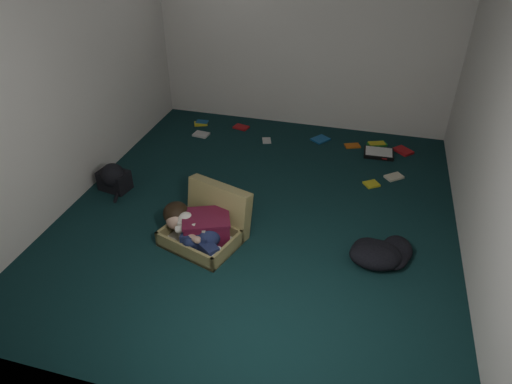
% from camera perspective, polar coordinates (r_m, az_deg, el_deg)
% --- Properties ---
extents(floor, '(4.50, 4.50, 0.00)m').
position_cam_1_polar(floor, '(4.85, 0.47, -2.48)').
color(floor, '#102E30').
rests_on(floor, ground).
extents(wall_back, '(4.50, 0.00, 4.50)m').
position_cam_1_polar(wall_back, '(6.31, 6.08, 19.24)').
color(wall_back, white).
rests_on(wall_back, ground).
extents(wall_front, '(4.50, 0.00, 4.50)m').
position_cam_1_polar(wall_front, '(2.40, -13.42, -8.12)').
color(wall_front, white).
rests_on(wall_front, ground).
extents(wall_left, '(0.00, 4.50, 4.50)m').
position_cam_1_polar(wall_left, '(5.07, -22.54, 13.26)').
color(wall_left, white).
rests_on(wall_left, ground).
extents(wall_right, '(0.00, 4.50, 4.50)m').
position_cam_1_polar(wall_right, '(4.21, 28.14, 7.87)').
color(wall_right, white).
rests_on(wall_right, ground).
extents(suitcase, '(0.86, 0.85, 0.50)m').
position_cam_1_polar(suitcase, '(4.45, -6.00, -4.07)').
color(suitcase, '#988D54').
rests_on(suitcase, floor).
extents(person, '(0.69, 0.52, 0.31)m').
position_cam_1_polar(person, '(4.35, -7.93, -4.58)').
color(person, white).
rests_on(person, suitcase).
extents(maroon_bin, '(0.54, 0.49, 0.31)m').
position_cam_1_polar(maroon_bin, '(4.39, -6.17, -4.67)').
color(maroon_bin, maroon).
rests_on(maroon_bin, floor).
extents(backpack, '(0.46, 0.40, 0.25)m').
position_cam_1_polar(backpack, '(5.39, -17.30, 1.49)').
color(backpack, black).
rests_on(backpack, floor).
extents(clothing_pile, '(0.56, 0.49, 0.16)m').
position_cam_1_polar(clothing_pile, '(4.40, 15.26, -7.00)').
color(clothing_pile, black).
rests_on(clothing_pile, floor).
extents(paper_tray, '(0.38, 0.29, 0.05)m').
position_cam_1_polar(paper_tray, '(6.08, 15.09, 4.71)').
color(paper_tray, black).
rests_on(paper_tray, floor).
extents(book_scatter, '(3.04, 1.27, 0.02)m').
position_cam_1_polar(book_scatter, '(6.12, 7.45, 5.65)').
color(book_scatter, gold).
rests_on(book_scatter, floor).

